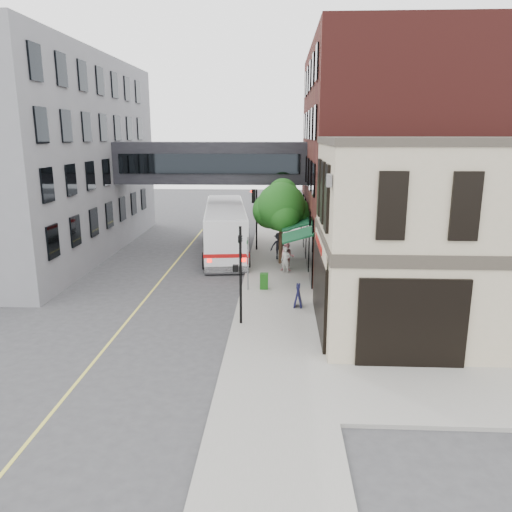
# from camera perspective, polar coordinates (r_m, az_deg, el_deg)

# --- Properties ---
(ground) EXTENTS (120.00, 120.00, 0.00)m
(ground) POSITION_cam_1_polar(r_m,az_deg,el_deg) (21.31, -3.24, -9.97)
(ground) COLOR #38383A
(ground) RESTS_ON ground
(sidewalk_main) EXTENTS (4.00, 60.00, 0.15)m
(sidewalk_main) POSITION_cam_1_polar(r_m,az_deg,el_deg) (34.45, 2.49, -0.51)
(sidewalk_main) COLOR gray
(sidewalk_main) RESTS_ON ground
(corner_building) EXTENTS (10.19, 8.12, 8.45)m
(corner_building) POSITION_cam_1_polar(r_m,az_deg,el_deg) (22.87, 20.15, 1.94)
(corner_building) COLOR #C2B294
(corner_building) RESTS_ON ground
(brick_building) EXTENTS (13.76, 18.00, 14.00)m
(brick_building) POSITION_cam_1_polar(r_m,az_deg,el_deg) (35.30, 15.92, 10.69)
(brick_building) COLOR #511D19
(brick_building) RESTS_ON ground
(opposite_building) EXTENTS (14.00, 24.00, 14.00)m
(opposite_building) POSITION_cam_1_polar(r_m,az_deg,el_deg) (40.26, -26.02, 10.18)
(opposite_building) COLOR slate
(opposite_building) RESTS_ON ground
(skyway_bridge) EXTENTS (14.00, 3.18, 3.00)m
(skyway_bridge) POSITION_cam_1_polar(r_m,az_deg,el_deg) (37.80, -5.10, 10.58)
(skyway_bridge) COLOR black
(skyway_bridge) RESTS_ON ground
(traffic_signal_near) EXTENTS (0.44, 0.22, 4.60)m
(traffic_signal_near) POSITION_cam_1_polar(r_m,az_deg,el_deg) (22.18, -1.87, -0.82)
(traffic_signal_near) COLOR black
(traffic_signal_near) RESTS_ON sidewalk_main
(traffic_signal_far) EXTENTS (0.53, 0.28, 4.50)m
(traffic_signal_far) POSITION_cam_1_polar(r_m,az_deg,el_deg) (36.81, -0.15, 5.60)
(traffic_signal_far) COLOR black
(traffic_signal_far) RESTS_ON sidewalk_main
(street_sign_pole) EXTENTS (0.08, 0.75, 3.00)m
(street_sign_pole) POSITION_cam_1_polar(r_m,az_deg,el_deg) (27.27, -0.95, -0.32)
(street_sign_pole) COLOR gray
(street_sign_pole) RESTS_ON sidewalk_main
(street_tree) EXTENTS (3.80, 3.20, 5.60)m
(street_tree) POSITION_cam_1_polar(r_m,az_deg,el_deg) (32.94, 2.89, 5.63)
(street_tree) COLOR #382619
(street_tree) RESTS_ON sidewalk_main
(lane_marking) EXTENTS (0.12, 40.00, 0.01)m
(lane_marking) POSITION_cam_1_polar(r_m,az_deg,el_deg) (31.43, -10.44, -2.27)
(lane_marking) COLOR #D8CC4C
(lane_marking) RESTS_ON ground
(bus) EXTENTS (4.32, 13.03, 3.44)m
(bus) POSITION_cam_1_polar(r_m,az_deg,el_deg) (36.79, -3.52, 3.35)
(bus) COLOR white
(bus) RESTS_ON ground
(pedestrian_a) EXTENTS (0.69, 0.58, 1.61)m
(pedestrian_a) POSITION_cam_1_polar(r_m,az_deg,el_deg) (31.04, 3.41, -0.45)
(pedestrian_a) COLOR silver
(pedestrian_a) RESTS_ON sidewalk_main
(pedestrian_b) EXTENTS (0.92, 0.73, 1.84)m
(pedestrian_b) POSITION_cam_1_polar(r_m,az_deg,el_deg) (31.35, 3.60, -0.10)
(pedestrian_b) COLOR #CE858B
(pedestrian_b) RESTS_ON sidewalk_main
(pedestrian_c) EXTENTS (1.31, 0.92, 1.84)m
(pedestrian_c) POSITION_cam_1_polar(r_m,az_deg,el_deg) (34.38, 2.62, 1.16)
(pedestrian_c) COLOR #21222A
(pedestrian_c) RESTS_ON sidewalk_main
(newspaper_box) EXTENTS (0.45, 0.40, 0.89)m
(newspaper_box) POSITION_cam_1_polar(r_m,az_deg,el_deg) (27.83, 0.93, -2.88)
(newspaper_box) COLOR #165112
(newspaper_box) RESTS_ON sidewalk_main
(sandwich_board) EXTENTS (0.45, 0.66, 1.14)m
(sandwich_board) POSITION_cam_1_polar(r_m,az_deg,el_deg) (25.05, 4.83, -4.54)
(sandwich_board) COLOR black
(sandwich_board) RESTS_ON sidewalk_main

